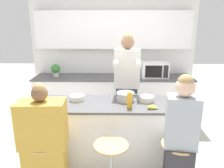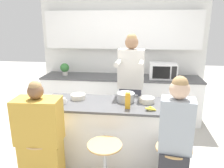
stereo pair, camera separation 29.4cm
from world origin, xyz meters
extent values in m
plane|color=#B2ADA3|center=(0.00, 0.00, 0.00)|extent=(16.00, 16.00, 0.00)
cube|color=silver|center=(0.00, 1.91, 1.35)|extent=(3.44, 0.06, 2.70)
cube|color=white|center=(0.00, 1.80, 1.83)|extent=(3.16, 0.16, 0.75)
cube|color=white|center=(0.00, 1.55, 0.44)|extent=(3.16, 0.63, 0.88)
cube|color=#4C4C4F|center=(0.00, 1.55, 0.89)|extent=(3.19, 0.66, 0.03)
cube|color=black|center=(0.00, 0.00, 0.03)|extent=(1.77, 0.55, 0.06)
cube|color=white|center=(0.00, 0.00, 0.47)|extent=(1.85, 0.63, 0.82)
cube|color=#4C4C4F|center=(0.00, 0.00, 0.90)|extent=(1.89, 0.67, 0.03)
cylinder|color=tan|center=(-0.75, -0.60, 0.65)|extent=(0.39, 0.39, 0.02)
cylinder|color=tan|center=(0.00, -0.62, 0.65)|extent=(0.39, 0.39, 0.02)
cylinder|color=tan|center=(0.75, -0.60, 0.65)|extent=(0.39, 0.39, 0.02)
cube|color=#383842|center=(0.23, 0.66, 0.47)|extent=(0.36, 0.24, 0.95)
cube|color=silver|center=(0.23, 0.66, 1.26)|extent=(0.42, 0.24, 0.62)
cylinder|color=silver|center=(0.05, 0.39, 1.39)|extent=(0.09, 0.34, 0.07)
cylinder|color=silver|center=(0.38, 0.37, 1.39)|extent=(0.09, 0.34, 0.07)
sphere|color=#936B4C|center=(0.23, 0.66, 1.67)|extent=(0.22, 0.22, 0.21)
sphere|color=#A37F51|center=(0.23, 0.66, 1.73)|extent=(0.17, 0.17, 0.16)
cube|color=gold|center=(-0.74, -0.64, 0.91)|extent=(0.51, 0.31, 0.51)
sphere|color=brown|center=(-0.74, -0.64, 1.26)|extent=(0.18, 0.18, 0.17)
sphere|color=#A37F51|center=(-0.74, -0.64, 1.30)|extent=(0.14, 0.14, 0.14)
cube|color=#9EA8B2|center=(0.75, -0.64, 0.95)|extent=(0.37, 0.27, 0.57)
sphere|color=#DBB293|center=(0.75, -0.64, 1.33)|extent=(0.23, 0.23, 0.20)
sphere|color=#A37F51|center=(0.75, -0.64, 1.39)|extent=(0.18, 0.18, 0.16)
cylinder|color=#B7BABC|center=(0.18, 0.10, 0.97)|extent=(0.23, 0.23, 0.11)
cylinder|color=#B7BABC|center=(0.18, 0.10, 1.03)|extent=(0.25, 0.25, 0.01)
cylinder|color=#B7BABC|center=(0.04, 0.10, 1.01)|extent=(0.05, 0.01, 0.01)
cylinder|color=#B7BABC|center=(0.33, 0.10, 1.01)|extent=(0.05, 0.01, 0.01)
cylinder|color=silver|center=(0.48, 0.08, 0.95)|extent=(0.20, 0.20, 0.07)
cylinder|color=silver|center=(-0.49, 0.11, 0.95)|extent=(0.20, 0.20, 0.07)
cylinder|color=white|center=(-0.65, -0.11, 0.95)|extent=(0.09, 0.09, 0.08)
torus|color=white|center=(-0.59, -0.11, 0.96)|extent=(0.04, 0.01, 0.04)
ellipsoid|color=yellow|center=(0.51, -0.22, 0.94)|extent=(0.12, 0.05, 0.05)
ellipsoid|color=yellow|center=(0.48, -0.18, 0.94)|extent=(0.09, 0.11, 0.05)
ellipsoid|color=yellow|center=(0.54, -0.18, 0.94)|extent=(0.10, 0.10, 0.05)
cube|color=gold|center=(0.23, -0.15, 1.02)|extent=(0.06, 0.06, 0.21)
cylinder|color=white|center=(0.23, -0.15, 1.13)|extent=(0.03, 0.03, 0.02)
cube|color=white|center=(0.83, 1.51, 1.06)|extent=(0.52, 0.32, 0.31)
cube|color=black|center=(0.78, 1.34, 1.06)|extent=(0.32, 0.01, 0.23)
cube|color=black|center=(1.02, 1.34, 1.06)|extent=(0.09, 0.01, 0.24)
cylinder|color=beige|center=(-1.17, 1.55, 0.95)|extent=(0.11, 0.11, 0.08)
sphere|color=#387538|center=(-1.17, 1.55, 1.07)|extent=(0.18, 0.18, 0.18)
camera|label=1|loc=(0.04, -2.77, 1.95)|focal=35.00mm
camera|label=2|loc=(0.34, -2.75, 1.95)|focal=35.00mm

